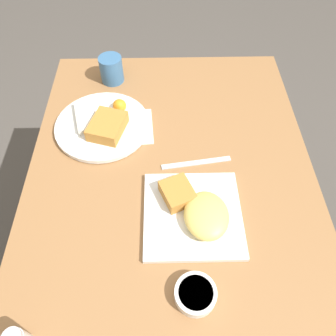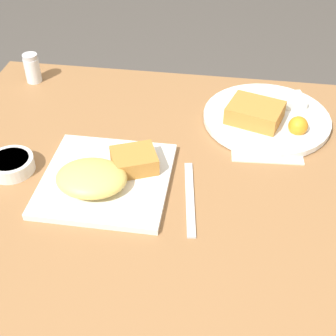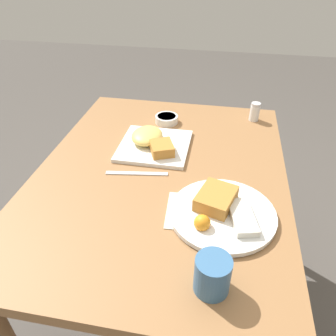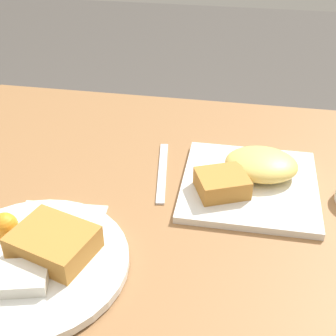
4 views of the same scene
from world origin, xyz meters
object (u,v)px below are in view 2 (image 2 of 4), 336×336
(plate_oval_far, at_px, (266,116))
(butter_knife, at_px, (190,198))
(salt_shaker, at_px, (33,70))
(plate_square_near, at_px, (105,176))
(sauce_ramekin, at_px, (11,164))

(plate_oval_far, distance_m, butter_knife, 0.32)
(plate_oval_far, bearing_deg, salt_shaker, 170.22)
(salt_shaker, bearing_deg, butter_knife, -40.04)
(butter_knife, bearing_deg, salt_shaker, 41.76)
(plate_square_near, xyz_separation_m, plate_oval_far, (0.32, 0.27, -0.00))
(butter_knife, bearing_deg, plate_square_near, 76.79)
(salt_shaker, xyz_separation_m, butter_knife, (0.46, -0.39, -0.03))
(sauce_ramekin, relative_size, salt_shaker, 1.22)
(plate_square_near, height_order, salt_shaker, salt_shaker)
(sauce_ramekin, xyz_separation_m, butter_knife, (0.37, -0.03, -0.01))
(butter_knife, bearing_deg, plate_oval_far, -35.52)
(plate_square_near, height_order, plate_oval_far, plate_square_near)
(plate_square_near, relative_size, plate_oval_far, 0.85)
(sauce_ramekin, bearing_deg, butter_knife, -4.52)
(plate_oval_far, relative_size, butter_knife, 1.44)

